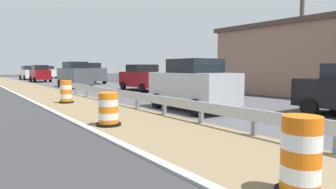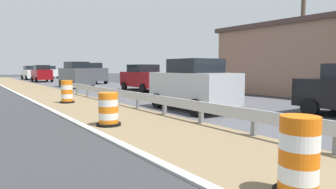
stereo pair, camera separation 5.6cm
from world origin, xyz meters
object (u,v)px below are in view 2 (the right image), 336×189
car_mid_far_lane (50,72)px  car_lead_near_lane (76,75)px  traffic_barrel_nearest (299,160)px  car_distant_c (92,73)px  car_trailing_far_lane (42,73)px  car_lead_far_lane (31,73)px  car_distant_b (193,85)px  car_distant_a (144,78)px  traffic_barrel_close (108,111)px  utility_pole_near (302,33)px  traffic_barrel_mid (67,93)px

car_mid_far_lane → car_lead_near_lane: bearing=-7.1°
car_mid_far_lane → traffic_barrel_nearest: bearing=-8.5°
car_distant_c → car_trailing_far_lane: bearing=-154.3°
traffic_barrel_nearest → car_lead_far_lane: 43.68m
car_mid_far_lane → car_trailing_far_lane: car_trailing_far_lane is taller
car_distant_c → car_distant_b: bearing=-11.2°
traffic_barrel_nearest → car_distant_b: (4.06, 7.11, 0.55)m
car_distant_c → car_lead_far_lane: bearing=-167.9°
car_mid_far_lane → car_distant_a: bearing=0.3°
car_mid_far_lane → car_distant_b: size_ratio=1.05×
traffic_barrel_close → car_mid_far_lane: size_ratio=0.24×
traffic_barrel_nearest → car_distant_b: size_ratio=0.28×
car_lead_far_lane → traffic_barrel_close: bearing=172.3°
utility_pole_near → traffic_barrel_close: bearing=-175.3°
traffic_barrel_close → car_distant_b: (4.19, 1.00, 0.60)m
traffic_barrel_close → car_distant_a: bearing=55.0°
car_lead_near_lane → car_mid_far_lane: bearing=-8.9°
car_lead_near_lane → car_mid_far_lane: 24.35m
car_trailing_far_lane → car_lead_far_lane: bearing=0.3°
car_mid_far_lane → car_distant_a: (-0.21, -30.62, -0.00)m
car_distant_b → car_lead_near_lane: bearing=-0.3°
traffic_barrel_nearest → traffic_barrel_mid: 12.66m
car_trailing_far_lane → utility_pole_near: bearing=-163.4°
car_lead_far_lane → car_distant_b: (-0.18, -36.36, 0.06)m
car_distant_b → car_distant_c: (3.73, 21.60, 0.07)m
car_lead_near_lane → traffic_barrel_mid: bearing=159.2°
traffic_barrel_nearest → car_lead_near_lane: car_lead_near_lane is taller
traffic_barrel_nearest → car_distant_b: 8.21m
traffic_barrel_close → car_mid_far_lane: car_mid_far_lane is taller
car_lead_far_lane → utility_pole_near: (7.76, -36.37, 2.69)m
car_lead_far_lane → car_trailing_far_lane: bearing=177.9°
traffic_barrel_close → traffic_barrel_mid: traffic_barrel_mid is taller
traffic_barrel_nearest → car_distant_b: car_distant_b is taller
car_lead_far_lane → car_distant_c: bearing=-167.5°
traffic_barrel_nearest → car_lead_near_lane: size_ratio=0.24×
car_trailing_far_lane → utility_pole_near: utility_pole_near is taller
car_lead_far_lane → car_distant_a: 26.60m
utility_pole_near → car_mid_far_lane: bearing=96.0°
car_distant_a → traffic_barrel_close: bearing=-34.1°
car_distant_b → car_distant_c: 21.92m
traffic_barrel_close → car_distant_a: (7.67, 10.96, 0.54)m
traffic_barrel_mid → car_distant_b: bearing=-57.2°
car_lead_far_lane → car_mid_far_lane: (3.51, 4.23, -0.00)m
car_distant_b → car_trailing_far_lane: bearing=0.8°
car_lead_near_lane → car_trailing_far_lane: bearing=0.4°
traffic_barrel_nearest → traffic_barrel_mid: size_ratio=1.00×
car_lead_near_lane → car_distant_a: car_lead_near_lane is taller
car_lead_far_lane → car_distant_a: size_ratio=1.04×
car_trailing_far_lane → utility_pole_near: 29.97m
car_distant_c → car_lead_near_lane: bearing=-34.8°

